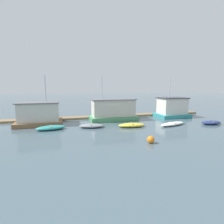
{
  "coord_description": "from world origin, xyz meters",
  "views": [
    {
      "loc": [
        -6.67,
        -24.69,
        5.09
      ],
      "look_at": [
        0.0,
        -1.0,
        1.4
      ],
      "focal_mm": 28.0,
      "sensor_mm": 36.0,
      "label": 1
    }
  ],
  "objects_px": {
    "dinghy_navy": "(211,123)",
    "dinghy_white": "(173,124)",
    "houseboat_teal": "(172,108)",
    "buoy_orange": "(151,140)",
    "mooring_post_near_left": "(41,117)",
    "dinghy_teal": "(51,128)",
    "houseboat_green": "(113,110)",
    "dinghy_yellow": "(132,125)",
    "dinghy_grey": "(92,126)",
    "houseboat_brown": "(39,114)"
  },
  "relations": [
    {
      "from": "dinghy_navy",
      "to": "dinghy_white",
      "type": "bearing_deg",
      "value": 170.7
    },
    {
      "from": "houseboat_teal",
      "to": "buoy_orange",
      "type": "bearing_deg",
      "value": -131.32
    },
    {
      "from": "mooring_post_near_left",
      "to": "dinghy_teal",
      "type": "bearing_deg",
      "value": -72.56
    },
    {
      "from": "buoy_orange",
      "to": "houseboat_green",
      "type": "bearing_deg",
      "value": 91.29
    },
    {
      "from": "dinghy_yellow",
      "to": "dinghy_grey",
      "type": "bearing_deg",
      "value": 167.1
    },
    {
      "from": "dinghy_yellow",
      "to": "dinghy_white",
      "type": "xyz_separation_m",
      "value": [
        5.49,
        -0.58,
        -0.04
      ]
    },
    {
      "from": "dinghy_navy",
      "to": "mooring_post_near_left",
      "type": "relative_size",
      "value": 2.04
    },
    {
      "from": "dinghy_yellow",
      "to": "dinghy_navy",
      "type": "bearing_deg",
      "value": -7.66
    },
    {
      "from": "dinghy_grey",
      "to": "houseboat_green",
      "type": "bearing_deg",
      "value": 45.01
    },
    {
      "from": "dinghy_yellow",
      "to": "mooring_post_near_left",
      "type": "xyz_separation_m",
      "value": [
        -11.22,
        6.37,
        0.45
      ]
    },
    {
      "from": "dinghy_white",
      "to": "buoy_orange",
      "type": "bearing_deg",
      "value": -137.62
    },
    {
      "from": "dinghy_white",
      "to": "buoy_orange",
      "type": "relative_size",
      "value": 6.4
    },
    {
      "from": "dinghy_white",
      "to": "houseboat_brown",
      "type": "bearing_deg",
      "value": 162.8
    },
    {
      "from": "houseboat_green",
      "to": "buoy_orange",
      "type": "xyz_separation_m",
      "value": [
        0.25,
        -11.24,
        -1.16
      ]
    },
    {
      "from": "houseboat_brown",
      "to": "dinghy_white",
      "type": "relative_size",
      "value": 1.53
    },
    {
      "from": "dinghy_teal",
      "to": "dinghy_yellow",
      "type": "xyz_separation_m",
      "value": [
        9.61,
        -1.25,
        -0.01
      ]
    },
    {
      "from": "dinghy_white",
      "to": "dinghy_yellow",
      "type": "bearing_deg",
      "value": 173.94
    },
    {
      "from": "buoy_orange",
      "to": "dinghy_navy",
      "type": "bearing_deg",
      "value": 22.58
    },
    {
      "from": "dinghy_yellow",
      "to": "mooring_post_near_left",
      "type": "height_order",
      "value": "mooring_post_near_left"
    },
    {
      "from": "houseboat_teal",
      "to": "houseboat_brown",
      "type": "bearing_deg",
      "value": -179.13
    },
    {
      "from": "dinghy_grey",
      "to": "houseboat_brown",
      "type": "bearing_deg",
      "value": 151.33
    },
    {
      "from": "dinghy_teal",
      "to": "dinghy_grey",
      "type": "distance_m",
      "value": 4.75
    },
    {
      "from": "houseboat_brown",
      "to": "mooring_post_near_left",
      "type": "xyz_separation_m",
      "value": [
        -0.01,
        1.78,
        -0.71
      ]
    },
    {
      "from": "houseboat_brown",
      "to": "houseboat_green",
      "type": "bearing_deg",
      "value": 2.39
    },
    {
      "from": "houseboat_brown",
      "to": "dinghy_yellow",
      "type": "xyz_separation_m",
      "value": [
        11.21,
        -4.58,
        -1.16
      ]
    },
    {
      "from": "houseboat_green",
      "to": "dinghy_teal",
      "type": "height_order",
      "value": "houseboat_green"
    },
    {
      "from": "houseboat_green",
      "to": "dinghy_grey",
      "type": "xyz_separation_m",
      "value": [
        -3.9,
        -3.9,
        -1.26
      ]
    },
    {
      "from": "houseboat_green",
      "to": "dinghy_teal",
      "type": "distance_m",
      "value": 9.52
    },
    {
      "from": "dinghy_yellow",
      "to": "dinghy_navy",
      "type": "relative_size",
      "value": 1.22
    },
    {
      "from": "mooring_post_near_left",
      "to": "houseboat_green",
      "type": "bearing_deg",
      "value": -7.53
    },
    {
      "from": "houseboat_brown",
      "to": "dinghy_grey",
      "type": "xyz_separation_m",
      "value": [
        6.35,
        -3.47,
        -1.17
      ]
    },
    {
      "from": "houseboat_green",
      "to": "dinghy_navy",
      "type": "xyz_separation_m",
      "value": [
        11.75,
        -6.46,
        -1.25
      ]
    },
    {
      "from": "dinghy_teal",
      "to": "buoy_orange",
      "type": "bearing_deg",
      "value": -40.01
    },
    {
      "from": "houseboat_green",
      "to": "mooring_post_near_left",
      "type": "distance_m",
      "value": 10.38
    },
    {
      "from": "houseboat_teal",
      "to": "houseboat_green",
      "type": "bearing_deg",
      "value": 179.33
    },
    {
      "from": "houseboat_green",
      "to": "houseboat_teal",
      "type": "height_order",
      "value": "houseboat_green"
    },
    {
      "from": "mooring_post_near_left",
      "to": "buoy_orange",
      "type": "distance_m",
      "value": 16.41
    },
    {
      "from": "dinghy_teal",
      "to": "houseboat_brown",
      "type": "bearing_deg",
      "value": 115.57
    },
    {
      "from": "dinghy_yellow",
      "to": "mooring_post_near_left",
      "type": "bearing_deg",
      "value": 150.42
    },
    {
      "from": "dinghy_teal",
      "to": "dinghy_navy",
      "type": "xyz_separation_m",
      "value": [
        20.4,
        -2.7,
        -0.01
      ]
    },
    {
      "from": "buoy_orange",
      "to": "dinghy_teal",
      "type": "bearing_deg",
      "value": 139.99
    },
    {
      "from": "dinghy_navy",
      "to": "dinghy_grey",
      "type": "bearing_deg",
      "value": 170.7
    },
    {
      "from": "dinghy_white",
      "to": "mooring_post_near_left",
      "type": "height_order",
      "value": "mooring_post_near_left"
    },
    {
      "from": "houseboat_teal",
      "to": "buoy_orange",
      "type": "height_order",
      "value": "houseboat_teal"
    },
    {
      "from": "houseboat_teal",
      "to": "dinghy_yellow",
      "type": "height_order",
      "value": "houseboat_teal"
    },
    {
      "from": "dinghy_white",
      "to": "houseboat_teal",
      "type": "bearing_deg",
      "value": 56.76
    },
    {
      "from": "dinghy_white",
      "to": "mooring_post_near_left",
      "type": "bearing_deg",
      "value": 157.41
    },
    {
      "from": "buoy_orange",
      "to": "houseboat_teal",
      "type": "bearing_deg",
      "value": 48.68
    },
    {
      "from": "mooring_post_near_left",
      "to": "dinghy_yellow",
      "type": "bearing_deg",
      "value": -29.58
    },
    {
      "from": "dinghy_grey",
      "to": "dinghy_navy",
      "type": "height_order",
      "value": "dinghy_navy"
    }
  ]
}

